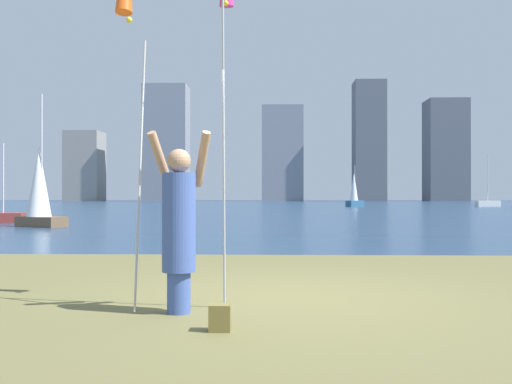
{
  "coord_description": "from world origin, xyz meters",
  "views": [
    {
      "loc": [
        -0.16,
        -6.8,
        1.21
      ],
      "look_at": [
        -0.85,
        14.96,
        1.3
      ],
      "focal_mm": 40.23,
      "sensor_mm": 36.0,
      "label": 1
    }
  ],
  "objects": [
    {
      "name": "sailboat_3",
      "position": [
        -8.96,
        14.4,
        1.39
      ],
      "size": [
        2.03,
        1.54,
        4.97
      ],
      "color": "brown",
      "rests_on": "ground"
    },
    {
      "name": "skyline_tower_2",
      "position": [
        1.39,
        98.77,
        8.74
      ],
      "size": [
        7.52,
        4.65,
        17.49
      ],
      "color": "gray",
      "rests_on": "ground"
    },
    {
      "name": "skyline_tower_1",
      "position": [
        -19.44,
        95.01,
        10.32
      ],
      "size": [
        7.71,
        5.8,
        20.64
      ],
      "color": "gray",
      "rests_on": "ground"
    },
    {
      "name": "ground",
      "position": [
        0.0,
        50.95,
        -0.06
      ],
      "size": [
        120.0,
        138.0,
        0.12
      ],
      "color": "brown"
    },
    {
      "name": "skyline_tower_4",
      "position": [
        31.54,
        99.96,
        9.33
      ],
      "size": [
        7.16,
        6.13,
        18.66
      ],
      "color": "#565B66",
      "rests_on": "ground"
    },
    {
      "name": "person",
      "position": [
        -1.13,
        -1.0,
        0.91
      ],
      "size": [
        0.68,
        0.5,
        1.86
      ],
      "rotation": [
        0.0,
        0.0,
        0.15
      ],
      "color": "#3F59A5",
      "rests_on": "ground"
    },
    {
      "name": "sailboat_6",
      "position": [
        21.27,
        51.32,
        0.35
      ],
      "size": [
        2.47,
        1.17,
        5.28
      ],
      "color": "silver",
      "rests_on": "ground"
    },
    {
      "name": "sailboat_0",
      "position": [
        -11.71,
        17.26,
        0.24
      ],
      "size": [
        1.79,
        1.25,
        3.4
      ],
      "color": "maroon",
      "rests_on": "ground"
    },
    {
      "name": "bag",
      "position": [
        -0.64,
        -1.76,
        0.12
      ],
      "size": [
        0.19,
        0.15,
        0.23
      ],
      "color": "olive",
      "rests_on": "ground"
    },
    {
      "name": "skyline_tower_3",
      "position": [
        16.76,
        95.75,
        10.67
      ],
      "size": [
        5.45,
        5.31,
        21.33
      ],
      "color": "#565B66",
      "rests_on": "ground"
    },
    {
      "name": "sailboat_7",
      "position": [
        7.81,
        50.42,
        1.46
      ],
      "size": [
        1.87,
        1.63,
        4.17
      ],
      "color": "#2D6084",
      "rests_on": "ground"
    },
    {
      "name": "skyline_tower_0",
      "position": [
        -35.29,
        98.35,
        6.43
      ],
      "size": [
        6.32,
        6.01,
        12.87
      ],
      "color": "gray",
      "rests_on": "ground"
    }
  ]
}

